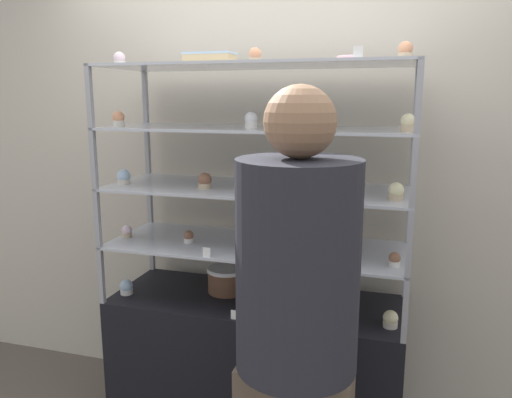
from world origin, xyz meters
name	(u,v)px	position (x,y,z in m)	size (l,w,h in m)	color
back_wall	(277,175)	(0.00, 0.41, 1.30)	(8.00, 0.05, 2.60)	beige
display_base	(256,365)	(0.00, 0.00, 0.36)	(1.46, 0.54, 0.73)	black
display_riser_lower	(256,248)	(0.00, 0.00, 1.00)	(1.46, 0.54, 0.29)	#99999E
display_riser_middle	(256,190)	(0.00, 0.00, 1.29)	(1.46, 0.54, 0.29)	#99999E
display_riser_upper	(256,130)	(0.00, 0.00, 1.57)	(1.46, 0.54, 0.29)	#99999E
display_riser_top	(256,67)	(0.00, 0.00, 1.86)	(1.46, 0.54, 0.29)	#99999E
layer_cake_centerpiece	(227,279)	(-0.18, 0.06, 0.80)	(0.21, 0.21, 0.13)	brown
sheet_cake_frosted	(210,59)	(-0.23, 0.00, 1.91)	(0.23, 0.13, 0.06)	#DBBC84
cupcake_0	(127,287)	(-0.66, -0.12, 0.76)	(0.07, 0.07, 0.08)	white
cupcake_1	(252,296)	(0.00, -0.05, 0.76)	(0.07, 0.07, 0.08)	white
cupcake_2	(390,319)	(0.66, -0.13, 0.76)	(0.07, 0.07, 0.08)	beige
price_tag_0	(235,315)	(-0.03, -0.25, 0.75)	(0.04, 0.00, 0.04)	white
cupcake_3	(127,231)	(-0.68, -0.06, 1.05)	(0.05, 0.05, 0.06)	#CCB28C
cupcake_4	(189,237)	(-0.33, -0.06, 1.05)	(0.05, 0.05, 0.06)	white
cupcake_5	(250,244)	(0.00, -0.10, 1.05)	(0.05, 0.05, 0.06)	white
cupcake_6	(324,250)	(0.35, -0.09, 1.05)	(0.05, 0.05, 0.06)	white
cupcake_7	(395,259)	(0.66, -0.13, 1.05)	(0.05, 0.05, 0.06)	white
price_tag_1	(207,252)	(-0.16, -0.25, 1.04)	(0.04, 0.00, 0.04)	white
cupcake_8	(124,177)	(-0.66, -0.10, 1.34)	(0.07, 0.07, 0.08)	beige
cupcake_9	(205,181)	(-0.23, -0.09, 1.34)	(0.07, 0.07, 0.08)	#CCB28C
cupcake_10	(297,188)	(0.23, -0.14, 1.34)	(0.07, 0.07, 0.08)	#CCB28C
cupcake_11	(396,192)	(0.65, -0.12, 1.34)	(0.07, 0.07, 0.08)	#CCB28C
price_tag_2	(319,197)	(0.35, -0.25, 1.32)	(0.04, 0.00, 0.04)	white
cupcake_12	(119,119)	(-0.66, -0.11, 1.62)	(0.06, 0.06, 0.07)	beige
cupcake_13	(251,120)	(0.00, -0.08, 1.62)	(0.06, 0.06, 0.07)	white
cupcake_14	(408,123)	(0.68, -0.11, 1.62)	(0.06, 0.06, 0.07)	#CCB28C
price_tag_3	(301,126)	(0.26, -0.25, 1.61)	(0.04, 0.00, 0.04)	white
cupcake_15	(119,59)	(-0.68, -0.05, 1.91)	(0.06, 0.06, 0.07)	white
cupcake_16	(255,56)	(0.01, -0.06, 1.91)	(0.06, 0.06, 0.07)	#CCB28C
cupcake_17	(405,50)	(0.66, -0.14, 1.91)	(0.06, 0.06, 0.07)	#CCB28C
price_tag_4	(358,52)	(0.48, -0.25, 1.90)	(0.04, 0.00, 0.04)	white
donut_glazed	(349,59)	(0.42, 0.08, 1.89)	(0.13, 0.13, 0.03)	#EFB2BC
customer_figure	(296,332)	(0.36, -0.72, 0.95)	(0.41, 0.41, 1.77)	brown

